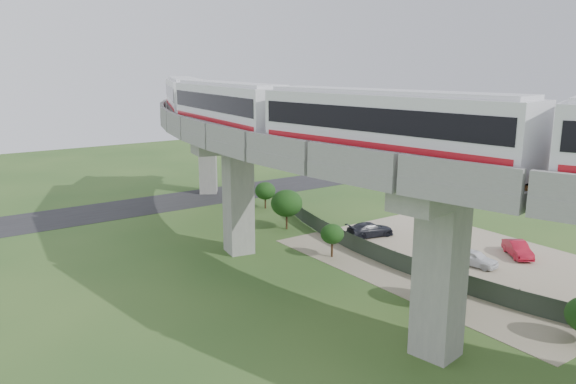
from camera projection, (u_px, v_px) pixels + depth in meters
name	position (u px, v px, depth m)	size (l,w,h in m)	color
ground	(305.00, 295.00, 38.06)	(160.00, 160.00, 0.00)	#294E1F
dirt_lot	(462.00, 262.00, 44.33)	(18.00, 26.00, 0.04)	gray
asphalt_road	(142.00, 206.00, 61.96)	(60.00, 8.00, 0.03)	#232326
viaduct	(351.00, 158.00, 38.21)	(19.58, 73.98, 11.40)	#99968E
metro_train	(327.00, 114.00, 34.29)	(11.48, 61.33, 3.64)	silver
fence	(406.00, 257.00, 43.37)	(3.87, 38.73, 1.50)	#2D382D
tree_0	(265.00, 191.00, 60.57)	(2.24, 2.24, 2.91)	#382314
tree_1	(287.00, 203.00, 52.76)	(2.99, 2.99, 3.80)	#382314
tree_2	(332.00, 234.00, 45.07)	(1.90, 1.90, 2.77)	#382314
tree_3	(442.00, 278.00, 36.07)	(2.99, 2.99, 3.11)	#382314
car_white	(475.00, 258.00, 43.39)	(1.45, 3.61, 1.23)	white
car_red	(518.00, 249.00, 45.44)	(1.33, 3.81, 1.26)	#A10E21
car_dark	(370.00, 229.00, 50.76)	(1.80, 4.43, 1.29)	black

